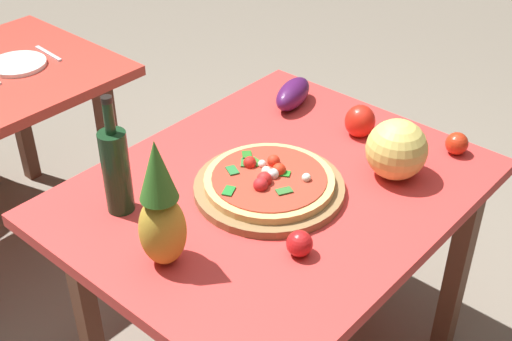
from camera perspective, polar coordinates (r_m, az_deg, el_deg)
display_table at (r=2.04m, az=1.47°, el=-3.40°), size 1.19×0.96×0.76m
pizza_board at (r=1.95m, az=1.10°, el=-1.45°), size 0.43×0.43×0.02m
pizza at (r=1.94m, az=1.08°, el=-0.78°), size 0.37×0.37×0.06m
wine_bottle at (r=1.86m, az=-11.61°, el=0.11°), size 0.08×0.08×0.35m
pineapple_left at (r=1.65m, az=-7.99°, el=-3.31°), size 0.12×0.12×0.36m
melon at (r=2.02m, az=11.67°, el=1.73°), size 0.18×0.18×0.18m
bell_pepper at (r=2.22m, az=8.69°, el=4.10°), size 0.10×0.10×0.11m
eggplant at (r=2.37m, az=3.10°, el=6.42°), size 0.22×0.14×0.09m
tomato_at_corner at (r=1.73m, az=3.66°, el=-6.12°), size 0.07×0.07×0.07m
tomato_by_bottle at (r=2.20m, az=16.44°, el=2.18°), size 0.07×0.07×0.07m
dinner_plate at (r=2.82m, az=-19.32°, el=8.39°), size 0.22×0.22×0.02m
knife_utensil at (r=2.88m, az=-16.97°, el=9.34°), size 0.03×0.18×0.01m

